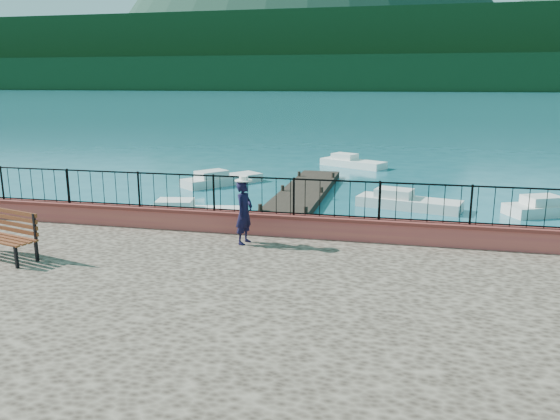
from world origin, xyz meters
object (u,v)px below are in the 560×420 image
at_px(boat_3, 222,177).
at_px(park_bench, 1,244).
at_px(person, 244,212).
at_px(boat_4, 353,160).
at_px(boat_2, 554,204).
at_px(boat_0, 190,209).
at_px(boat_1, 409,199).

bearing_deg(boat_3, park_bench, -141.52).
relative_size(person, boat_4, 0.39).
relative_size(boat_2, boat_4, 0.94).
distance_m(boat_0, boat_4, 15.48).
relative_size(park_bench, boat_4, 0.51).
relative_size(boat_1, boat_2, 1.09).
relative_size(boat_0, boat_3, 0.91).
height_order(boat_1, boat_4, same).
xyz_separation_m(park_bench, boat_3, (-0.11, 16.03, -1.13)).
distance_m(boat_1, boat_4, 11.39).
relative_size(park_bench, boat_0, 0.54).
bearing_deg(boat_4, person, -64.16).
bearing_deg(person, boat_3, 33.64).
distance_m(boat_3, boat_4, 9.55).
distance_m(park_bench, boat_2, 19.70).
distance_m(park_bench, boat_0, 8.89).
height_order(park_bench, boat_3, park_bench).
bearing_deg(person, park_bench, 127.53).
xyz_separation_m(boat_1, boat_4, (-3.36, 10.89, 0.00)).
bearing_deg(boat_1, boat_3, 174.46).
distance_m(person, boat_1, 11.11).
xyz_separation_m(boat_2, boat_3, (-15.03, 3.21, 0.00)).
bearing_deg(boat_2, boat_4, 104.99).
bearing_deg(boat_2, boat_3, 142.61).
relative_size(park_bench, boat_2, 0.54).
relative_size(person, boat_3, 0.37).
bearing_deg(boat_2, person, -158.51).
distance_m(boat_2, boat_3, 15.37).
xyz_separation_m(park_bench, person, (5.14, 2.38, 0.47)).
bearing_deg(boat_0, boat_3, 88.04).
xyz_separation_m(boat_3, boat_4, (6.00, 7.43, 0.00)).
bearing_deg(person, boat_0, 45.16).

